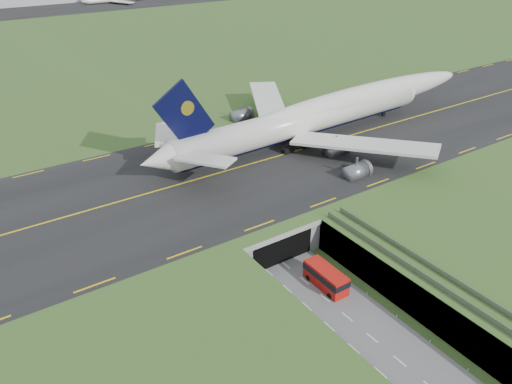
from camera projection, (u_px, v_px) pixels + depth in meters
ground at (312, 289)px, 78.87m from camera, size 900.00×900.00×0.00m
airfield_deck at (313, 273)px, 77.43m from camera, size 800.00×800.00×6.00m
trench_road at (345, 316)px, 73.35m from camera, size 12.00×75.00×0.20m
taxiway at (209, 176)px, 100.02m from camera, size 800.00×44.00×0.18m
tunnel_portal at (254, 224)px, 89.46m from camera, size 17.00×22.30×6.00m
guideway at (467, 304)px, 67.75m from camera, size 3.00×53.00×7.05m
jumbo_jet at (327, 113)px, 117.08m from camera, size 96.48×61.70×20.43m
shuttle_tram at (326, 277)px, 78.51m from camera, size 3.11×7.95×3.23m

